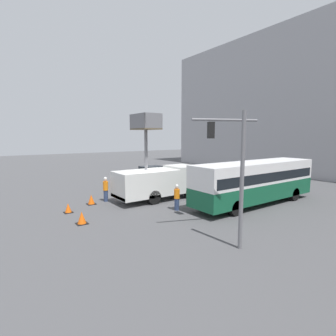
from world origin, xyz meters
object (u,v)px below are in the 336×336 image
Objects in this scene: road_worker_directing at (177,197)px; parked_car_curbside at (152,172)px; traffic_cone_mid_road at (91,200)px; traffic_cone_far_side at (82,218)px; utility_truck at (158,180)px; road_worker_near_truck at (106,189)px; city_bus at (256,180)px; traffic_cone_near_truck at (68,208)px; traffic_light_pole at (229,155)px.

road_worker_directing is 0.39× the size of parked_car_curbside.
traffic_cone_far_side is (3.94, -1.90, 0.00)m from traffic_cone_mid_road.
road_worker_near_truck is (-1.78, -3.61, -0.59)m from utility_truck.
parked_car_curbside is (-7.42, 9.84, 0.41)m from traffic_cone_mid_road.
city_bus is 6.07m from road_worker_directing.
road_worker_near_truck is at bearing 122.19° from city_bus.
city_bus is 17.61× the size of traffic_cone_near_truck.
road_worker_near_truck is 0.42× the size of parked_car_curbside.
road_worker_near_truck is 3.53m from traffic_cone_near_truck.
parked_car_curbside is (-8.64, 11.79, 0.46)m from traffic_cone_near_truck.
traffic_light_pole is 3.20× the size of road_worker_near_truck.
parked_car_curbside is at bearing 150.82° from utility_truck.
traffic_cone_mid_road is at bearing 122.07° from traffic_cone_near_truck.
utility_truck reaches higher than traffic_cone_near_truck.
traffic_cone_mid_road is 4.38m from traffic_cone_far_side.
city_bus is at bearing 95.93° from road_worker_near_truck.
road_worker_near_truck is 11.24m from parked_car_curbside.
road_worker_directing reaches higher than traffic_cone_far_side.
traffic_light_pole reaches higher than traffic_cone_far_side.
road_worker_directing is (3.29, -0.64, -0.66)m from utility_truck.
road_worker_near_truck is 1.38m from traffic_cone_mid_road.
traffic_cone_mid_road is (-1.22, 1.95, 0.05)m from traffic_cone_near_truck.
road_worker_near_truck is at bearing -116.19° from utility_truck.
traffic_cone_far_side is at bearing 1.01° from traffic_cone_near_truck.
utility_truck is at bearing 109.51° from traffic_cone_far_side.
road_worker_near_truck is 1.07× the size of road_worker_directing.
traffic_cone_near_truck is 0.87× the size of traffic_cone_mid_road.
traffic_light_pole is at bearing 56.63° from road_worker_near_truck.
utility_truck reaches higher than traffic_cone_far_side.
utility_truck is 6.89m from traffic_cone_near_truck.
city_bus is 12.09m from traffic_cone_mid_road.
road_worker_directing is at bearing 141.88° from city_bus.
traffic_cone_mid_road reaches higher than traffic_cone_near_truck.
traffic_light_pole is 1.34× the size of parked_car_curbside.
parked_car_curbside is at bearing 71.61° from city_bus.
traffic_cone_far_side is 0.16× the size of parked_car_curbside.
city_bus reaches higher than road_worker_directing.
traffic_cone_mid_road is at bearing 126.68° from city_bus.
traffic_cone_mid_road is 1.00× the size of traffic_cone_far_side.
traffic_cone_near_truck is at bearing -178.99° from traffic_cone_far_side.
traffic_cone_near_truck is 0.87× the size of traffic_cone_far_side.
traffic_light_pole is at bearing -14.40° from road_worker_directing.
city_bus is 11.20m from road_worker_near_truck.
utility_truck is 4.07m from road_worker_near_truck.
utility_truck is 3.60× the size of road_worker_near_truck.
road_worker_near_truck is 2.64× the size of traffic_cone_far_side.
city_bus is 2.43× the size of parked_car_curbside.
traffic_cone_far_side is at bearing -140.09° from traffic_light_pole.
traffic_cone_mid_road is 12.33m from parked_car_curbside.
road_worker_near_truck is at bearing -50.14° from parked_car_curbside.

